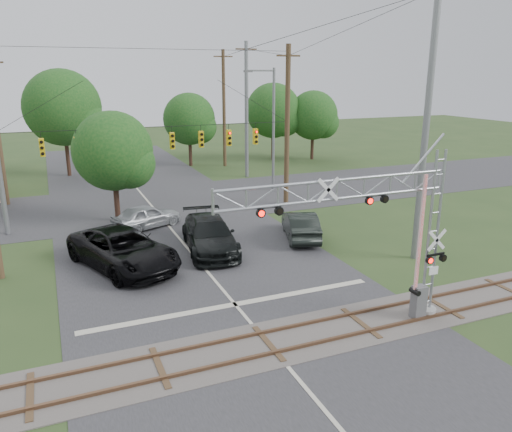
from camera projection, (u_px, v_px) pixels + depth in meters
name	position (u px, v px, depth m)	size (l,w,h in m)	color
ground	(293.00, 374.00, 16.46)	(160.00, 160.00, 0.00)	#2A401D
road_main	(204.00, 268.00, 25.32)	(14.00, 90.00, 0.02)	#2E2D30
road_cross	(150.00, 204.00, 37.73)	(90.00, 12.00, 0.02)	#2E2D30
railroad_track	(268.00, 344.00, 18.23)	(90.00, 3.20, 0.17)	#524B47
crossing_gantry	(376.00, 225.00, 18.29)	(9.52, 0.87, 6.80)	gray
traffic_signal_span	(170.00, 134.00, 32.95)	(19.34, 0.36, 11.50)	slate
pickup_black	(123.00, 249.00, 25.18)	(3.25, 7.04, 1.96)	black
car_dark	(209.00, 235.00, 27.63)	(2.57, 6.32, 1.83)	black
sedan_silver	(146.00, 216.00, 31.73)	(1.82, 4.51, 1.54)	#9DA1A4
suv_dark	(300.00, 225.00, 29.74)	(1.72, 4.95, 1.63)	black
streetlight	(271.00, 124.00, 40.37)	(2.65, 0.28, 9.95)	slate
utility_poles	(190.00, 120.00, 35.68)	(22.74, 30.23, 13.98)	#483921
treeline	(121.00, 119.00, 46.85)	(52.78, 23.72, 9.97)	#372219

